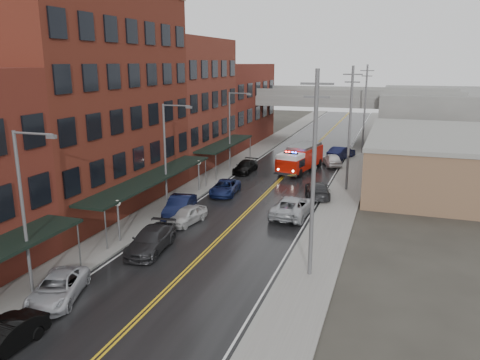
% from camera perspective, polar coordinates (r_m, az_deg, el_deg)
% --- Properties ---
extents(road, '(11.00, 160.00, 0.02)m').
position_cam_1_polar(road, '(43.82, 2.71, -2.14)').
color(road, black).
rests_on(road, ground).
extents(sidewalk_left, '(3.00, 160.00, 0.15)m').
position_cam_1_polar(sidewalk_left, '(46.24, -6.02, -1.24)').
color(sidewalk_left, slate).
rests_on(sidewalk_left, ground).
extents(sidewalk_right, '(3.00, 160.00, 0.15)m').
position_cam_1_polar(sidewalk_right, '(42.49, 12.23, -2.89)').
color(sidewalk_right, slate).
rests_on(sidewalk_right, ground).
extents(curb_left, '(0.30, 160.00, 0.15)m').
position_cam_1_polar(curb_left, '(45.60, -4.14, -1.42)').
color(curb_left, gray).
rests_on(curb_left, ground).
extents(curb_right, '(0.30, 160.00, 0.15)m').
position_cam_1_polar(curb_right, '(42.68, 10.03, -2.70)').
color(curb_right, gray).
rests_on(curb_right, ground).
extents(brick_building_b, '(9.00, 20.00, 18.00)m').
position_cam_1_polar(brick_building_b, '(41.73, -18.04, 8.95)').
color(brick_building_b, '#592317').
rests_on(brick_building_b, ground).
extents(brick_building_c, '(9.00, 15.00, 15.00)m').
position_cam_1_polar(brick_building_c, '(56.85, -7.38, 9.23)').
color(brick_building_c, maroon).
rests_on(brick_building_c, ground).
extents(brick_building_far, '(9.00, 20.00, 12.00)m').
position_cam_1_polar(brick_building_far, '(73.07, -1.30, 9.24)').
color(brick_building_far, maroon).
rests_on(brick_building_far, ground).
extents(tan_building, '(14.00, 22.00, 5.00)m').
position_cam_1_polar(tan_building, '(51.64, 23.31, 2.07)').
color(tan_building, '#846147').
rests_on(tan_building, ground).
extents(right_far_block, '(18.00, 30.00, 8.00)m').
position_cam_1_polar(right_far_block, '(81.18, 23.29, 7.18)').
color(right_far_block, slate).
rests_on(right_far_block, ground).
extents(awning_1, '(2.60, 18.00, 3.09)m').
position_cam_1_polar(awning_1, '(39.56, -10.57, 0.30)').
color(awning_1, black).
rests_on(awning_1, ground).
extents(awning_2, '(2.60, 13.00, 3.09)m').
position_cam_1_polar(awning_2, '(55.16, -1.76, 4.45)').
color(awning_2, black).
rests_on(awning_2, ground).
extents(globe_lamp_1, '(0.44, 0.44, 3.12)m').
position_cam_1_polar(globe_lamp_1, '(33.44, -14.67, -3.71)').
color(globe_lamp_1, '#59595B').
rests_on(globe_lamp_1, ground).
extents(globe_lamp_2, '(0.44, 0.44, 3.12)m').
position_cam_1_polar(globe_lamp_2, '(45.34, -5.06, 1.39)').
color(globe_lamp_2, '#59595B').
rests_on(globe_lamp_2, ground).
extents(street_lamp_0, '(2.64, 0.22, 9.00)m').
position_cam_1_polar(street_lamp_0, '(26.73, -24.64, -2.64)').
color(street_lamp_0, '#59595B').
rests_on(street_lamp_0, ground).
extents(street_lamp_1, '(2.64, 0.22, 9.00)m').
position_cam_1_polar(street_lamp_1, '(39.52, -8.82, 3.62)').
color(street_lamp_1, '#59595B').
rests_on(street_lamp_1, ground).
extents(street_lamp_2, '(2.64, 0.22, 9.00)m').
position_cam_1_polar(street_lamp_2, '(54.05, -1.03, 6.62)').
color(street_lamp_2, '#59595B').
rests_on(street_lamp_2, ground).
extents(utility_pole_0, '(1.80, 0.24, 12.00)m').
position_cam_1_polar(utility_pole_0, '(26.52, 8.96, 0.89)').
color(utility_pole_0, '#59595B').
rests_on(utility_pole_0, ground).
extents(utility_pole_1, '(1.80, 0.24, 12.00)m').
position_cam_1_polar(utility_pole_1, '(46.07, 13.24, 6.32)').
color(utility_pole_1, '#59595B').
rests_on(utility_pole_1, ground).
extents(utility_pole_2, '(1.80, 0.24, 12.00)m').
position_cam_1_polar(utility_pole_2, '(65.89, 14.98, 8.50)').
color(utility_pole_2, '#59595B').
rests_on(utility_pole_2, ground).
extents(overpass, '(40.00, 10.00, 7.50)m').
position_cam_1_polar(overpass, '(73.64, 9.69, 9.08)').
color(overpass, slate).
rests_on(overpass, ground).
extents(fire_truck, '(4.45, 8.46, 2.96)m').
position_cam_1_polar(fire_truck, '(54.18, 7.33, 2.68)').
color(fire_truck, '#AB1307').
rests_on(fire_truck, ground).
extents(parked_car_left_1, '(1.59, 4.21, 1.37)m').
position_cam_1_polar(parked_car_left_1, '(23.77, -26.88, -16.83)').
color(parked_car_left_1, black).
rests_on(parked_car_left_1, ground).
extents(parked_car_left_2, '(3.65, 5.26, 1.34)m').
position_cam_1_polar(parked_car_left_2, '(27.25, -21.35, -12.19)').
color(parked_car_left_2, '#B3B5BC').
rests_on(parked_car_left_2, ground).
extents(parked_car_left_3, '(2.68, 5.43, 1.52)m').
position_cam_1_polar(parked_car_left_3, '(32.08, -10.84, -7.21)').
color(parked_car_left_3, '#242426').
rests_on(parked_car_left_3, ground).
extents(parked_car_left_4, '(2.31, 4.23, 1.37)m').
position_cam_1_polar(parked_car_left_4, '(36.94, -6.46, -4.27)').
color(parked_car_left_4, '#B7B7B7').
rests_on(parked_car_left_4, ground).
extents(parked_car_left_5, '(2.50, 5.12, 1.62)m').
position_cam_1_polar(parked_car_left_5, '(38.85, -7.35, -3.17)').
color(parked_car_left_5, black).
rests_on(parked_car_left_5, ground).
extents(parked_car_left_6, '(2.69, 5.03, 1.34)m').
position_cam_1_polar(parked_car_left_6, '(44.70, -1.84, -0.91)').
color(parked_car_left_6, '#14204E').
rests_on(parked_car_left_6, ground).
extents(parked_car_left_7, '(2.03, 4.74, 1.36)m').
position_cam_1_polar(parked_car_left_7, '(53.48, 0.67, 1.63)').
color(parked_car_left_7, black).
rests_on(parked_car_left_7, ground).
extents(parked_car_right_0, '(3.00, 6.01, 1.63)m').
position_cam_1_polar(parked_car_right_0, '(38.69, 6.44, -3.20)').
color(parked_car_right_0, '#AAADB2').
rests_on(parked_car_right_0, ground).
extents(parked_car_right_1, '(3.28, 5.53, 1.50)m').
position_cam_1_polar(parked_car_right_1, '(44.28, 9.43, -1.15)').
color(parked_car_right_1, '#28282B').
rests_on(parked_car_right_1, ground).
extents(parked_car_right_2, '(3.20, 4.89, 1.55)m').
position_cam_1_polar(parked_car_right_2, '(57.93, 11.17, 2.44)').
color(parked_car_right_2, silver).
rests_on(parked_car_right_2, ground).
extents(parked_car_right_3, '(3.34, 5.39, 1.68)m').
position_cam_1_polar(parked_car_right_3, '(62.38, 12.24, 3.28)').
color(parked_car_right_3, black).
rests_on(parked_car_right_3, ground).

